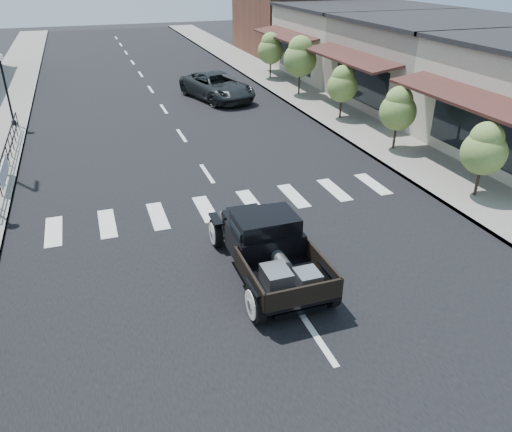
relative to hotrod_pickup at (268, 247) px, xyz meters
name	(u,v)px	position (x,y,z in m)	size (l,w,h in m)	color
ground	(269,267)	(0.16, 0.30, -0.85)	(120.00, 120.00, 0.00)	black
road	(170,119)	(0.16, 15.30, -0.84)	(14.00, 80.00, 0.02)	black
road_markings	(191,149)	(0.16, 10.30, -0.85)	(12.00, 60.00, 0.06)	silver
sidewalk_right	(317,104)	(8.66, 15.30, -0.77)	(3.00, 80.00, 0.15)	gray
storefront_mid	(441,64)	(15.16, 13.30, 1.40)	(10.00, 9.00, 4.50)	gray
storefront_far	(360,42)	(15.16, 22.30, 1.40)	(10.00, 9.00, 4.50)	beige
far_building_right	(309,11)	(15.66, 32.30, 2.65)	(11.00, 10.00, 7.00)	brown
railing	(7,154)	(-7.14, 10.30, -0.20)	(0.08, 10.00, 1.00)	black
banner	(6,177)	(-7.06, 8.30, -0.40)	(0.04, 2.20, 0.60)	silver
lamp_post_c	(6,89)	(-7.44, 16.30, 1.08)	(0.36, 0.36, 3.56)	black
small_tree_a	(482,161)	(8.46, 2.07, 0.56)	(1.51, 1.51, 2.51)	olive
small_tree_b	(397,119)	(8.46, 7.19, 0.59)	(1.55, 1.55, 2.58)	olive
small_tree_c	(342,93)	(8.46, 12.17, 0.58)	(1.53, 1.53, 2.56)	olive
small_tree_d	(300,67)	(8.46, 17.55, 0.94)	(1.96, 1.96, 3.27)	olive
small_tree_e	(270,56)	(8.46, 22.55, 0.75)	(1.73, 1.73, 2.89)	olive
hotrod_pickup	(268,247)	(0.00, 0.00, 0.00)	(2.28, 4.90, 1.70)	black
second_car	(217,87)	(3.58, 18.45, -0.08)	(2.56, 5.54, 1.54)	black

